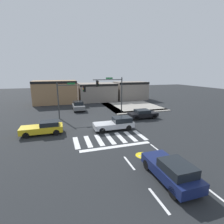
{
  "coord_description": "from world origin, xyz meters",
  "views": [
    {
      "loc": [
        -4.69,
        -20.05,
        6.71
      ],
      "look_at": [
        1.35,
        -0.9,
        1.93
      ],
      "focal_mm": 26.87,
      "sensor_mm": 36.0,
      "label": 1
    }
  ],
  "objects_px": {
    "traffic_signal_northwest": "(70,94)",
    "car_black": "(143,114)",
    "car_navy": "(171,170)",
    "traffic_signal_northeast": "(111,89)",
    "car_silver": "(116,124)",
    "car_yellow": "(43,128)",
    "car_gray": "(78,106)"
  },
  "relations": [
    {
      "from": "car_black",
      "to": "car_yellow",
      "type": "xyz_separation_m",
      "value": [
        -13.55,
        -2.61,
        0.04
      ]
    },
    {
      "from": "traffic_signal_northwest",
      "to": "car_black",
      "type": "distance_m",
      "value": 11.09
    },
    {
      "from": "traffic_signal_northeast",
      "to": "traffic_signal_northwest",
      "type": "relative_size",
      "value": 1.12
    },
    {
      "from": "traffic_signal_northwest",
      "to": "car_yellow",
      "type": "relative_size",
      "value": 1.19
    },
    {
      "from": "car_yellow",
      "to": "car_silver",
      "type": "bearing_deg",
      "value": 173.37
    },
    {
      "from": "car_navy",
      "to": "car_silver",
      "type": "relative_size",
      "value": 0.92
    },
    {
      "from": "car_silver",
      "to": "car_gray",
      "type": "bearing_deg",
      "value": -75.65
    },
    {
      "from": "traffic_signal_northeast",
      "to": "car_yellow",
      "type": "xyz_separation_m",
      "value": [
        -10.02,
        -6.9,
        -3.39
      ]
    },
    {
      "from": "car_silver",
      "to": "car_yellow",
      "type": "distance_m",
      "value": 8.16
    },
    {
      "from": "traffic_signal_northwest",
      "to": "car_yellow",
      "type": "xyz_separation_m",
      "value": [
        -3.45,
        -6.09,
        -2.92
      ]
    },
    {
      "from": "traffic_signal_northwest",
      "to": "car_gray",
      "type": "relative_size",
      "value": 1.25
    },
    {
      "from": "traffic_signal_northwest",
      "to": "car_navy",
      "type": "distance_m",
      "value": 18.25
    },
    {
      "from": "traffic_signal_northwest",
      "to": "car_gray",
      "type": "bearing_deg",
      "value": 72.02
    },
    {
      "from": "traffic_signal_northeast",
      "to": "car_navy",
      "type": "bearing_deg",
      "value": 84.45
    },
    {
      "from": "traffic_signal_northwest",
      "to": "car_navy",
      "type": "height_order",
      "value": "traffic_signal_northwest"
    },
    {
      "from": "car_silver",
      "to": "car_yellow",
      "type": "bearing_deg",
      "value": -6.63
    },
    {
      "from": "traffic_signal_northwest",
      "to": "car_silver",
      "type": "distance_m",
      "value": 8.93
    },
    {
      "from": "traffic_signal_northeast",
      "to": "car_silver",
      "type": "bearing_deg",
      "value": 76.3
    },
    {
      "from": "traffic_signal_northeast",
      "to": "car_navy",
      "type": "height_order",
      "value": "traffic_signal_northeast"
    },
    {
      "from": "traffic_signal_northeast",
      "to": "traffic_signal_northwest",
      "type": "distance_m",
      "value": 6.64
    },
    {
      "from": "traffic_signal_northwest",
      "to": "car_gray",
      "type": "distance_m",
      "value": 5.91
    },
    {
      "from": "car_black",
      "to": "car_silver",
      "type": "height_order",
      "value": "car_silver"
    },
    {
      "from": "traffic_signal_northeast",
      "to": "car_yellow",
      "type": "distance_m",
      "value": 12.63
    },
    {
      "from": "car_gray",
      "to": "car_navy",
      "type": "xyz_separation_m",
      "value": [
        3.21,
        -22.29,
        -0.03
      ]
    },
    {
      "from": "car_navy",
      "to": "car_black",
      "type": "relative_size",
      "value": 1.02
    },
    {
      "from": "car_gray",
      "to": "traffic_signal_northwest",
      "type": "bearing_deg",
      "value": -17.98
    },
    {
      "from": "car_gray",
      "to": "car_black",
      "type": "xyz_separation_m",
      "value": [
        8.51,
        -8.4,
        -0.11
      ]
    },
    {
      "from": "car_navy",
      "to": "car_gray",
      "type": "bearing_deg",
      "value": 8.19
    },
    {
      "from": "traffic_signal_northeast",
      "to": "car_silver",
      "type": "xyz_separation_m",
      "value": [
        -1.91,
        -7.85,
        -3.38
      ]
    },
    {
      "from": "car_yellow",
      "to": "car_navy",
      "type": "bearing_deg",
      "value": 126.21
    },
    {
      "from": "traffic_signal_northeast",
      "to": "car_black",
      "type": "xyz_separation_m",
      "value": [
        3.53,
        -4.29,
        -3.42
      ]
    },
    {
      "from": "car_navy",
      "to": "car_black",
      "type": "distance_m",
      "value": 14.87
    }
  ]
}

